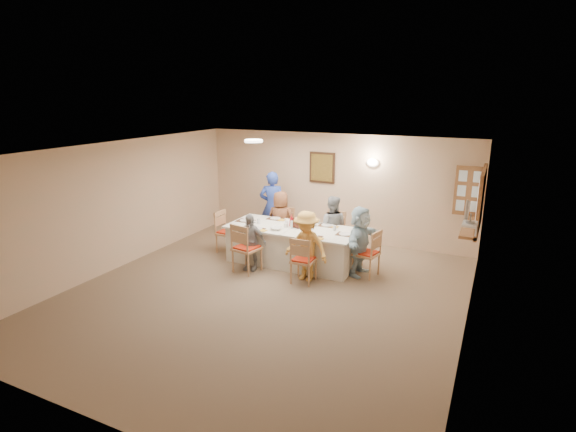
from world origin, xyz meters
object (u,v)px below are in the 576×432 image
at_px(desk_fan, 469,215).
at_px(chair_back_left, 283,228).
at_px(diner_back_left, 281,220).
at_px(diner_right_end, 360,241).
at_px(condiment_ketchup, 292,221).
at_px(dining_table, 292,245).
at_px(diner_front_left, 250,242).
at_px(chair_right_end, 366,253).
at_px(chair_left_end, 228,232).
at_px(diner_back_right, 332,227).
at_px(chair_back_right, 333,234).
at_px(chair_front_right, 304,259).
at_px(serving_hatch, 481,200).
at_px(chair_front_left, 247,247).
at_px(caregiver, 272,206).
at_px(diner_front_right, 306,246).

xyz_separation_m(desk_fan, chair_back_left, (-3.90, 1.36, -1.10)).
height_order(diner_back_left, diner_right_end, diner_right_end).
distance_m(desk_fan, condiment_ketchup, 3.46).
xyz_separation_m(dining_table, diner_front_left, (-0.60, -0.68, 0.19)).
bearing_deg(chair_right_end, diner_front_left, -60.56).
relative_size(desk_fan, chair_left_end, 0.33).
height_order(diner_back_right, diner_front_left, diner_back_right).
xyz_separation_m(chair_right_end, diner_back_left, (-2.15, 0.68, 0.20)).
distance_m(chair_back_right, chair_left_end, 2.29).
xyz_separation_m(chair_front_right, chair_left_end, (-2.15, 0.80, 0.01)).
relative_size(chair_right_end, diner_right_end, 0.68).
height_order(chair_back_right, diner_right_end, diner_right_end).
distance_m(chair_back_right, diner_front_left, 1.91).
height_order(serving_hatch, condiment_ketchup, serving_hatch).
bearing_deg(desk_fan, serving_hatch, 85.34).
xyz_separation_m(chair_front_left, chair_right_end, (2.15, 0.80, -0.04)).
distance_m(chair_back_right, condiment_ketchup, 1.07).
distance_m(desk_fan, chair_front_right, 2.93).
distance_m(caregiver, condiment_ketchup, 1.49).
bearing_deg(chair_back_left, diner_front_right, -49.69).
distance_m(diner_front_left, diner_front_right, 1.20).
distance_m(diner_back_right, diner_right_end, 1.07).
xyz_separation_m(serving_hatch, diner_back_left, (-4.01, -0.11, -0.84)).
bearing_deg(diner_back_right, dining_table, 37.99).
bearing_deg(chair_front_right, dining_table, -54.58).
bearing_deg(condiment_ketchup, diner_back_right, 44.39).
distance_m(serving_hatch, diner_front_left, 4.37).
distance_m(dining_table, diner_front_left, 0.93).
distance_m(serving_hatch, diner_back_left, 4.10).
bearing_deg(diner_back_right, chair_back_left, -16.30).
relative_size(diner_front_left, diner_front_right, 0.86).
distance_m(chair_back_left, chair_front_right, 2.00).
relative_size(diner_back_right, condiment_ketchup, 5.49).
bearing_deg(dining_table, chair_front_left, -126.87).
relative_size(chair_front_left, chair_right_end, 1.08).
bearing_deg(chair_back_right, diner_front_right, -91.08).
distance_m(diner_back_left, diner_front_left, 1.36).
distance_m(dining_table, condiment_ketchup, 0.51).
distance_m(diner_back_right, condiment_ketchup, 0.92).
bearing_deg(diner_front_right, chair_front_right, -84.06).
distance_m(chair_left_end, diner_back_left, 1.19).
bearing_deg(chair_front_left, diner_right_end, -148.34).
height_order(chair_front_right, chair_right_end, chair_right_end).
bearing_deg(diner_back_left, chair_back_right, 179.12).
height_order(diner_back_left, diner_front_left, diner_back_left).
height_order(serving_hatch, chair_right_end, serving_hatch).
height_order(diner_back_left, diner_front_right, diner_front_right).
relative_size(chair_front_right, condiment_ketchup, 3.68).
bearing_deg(diner_front_right, diner_back_left, 137.37).
xyz_separation_m(chair_left_end, diner_back_left, (0.95, 0.68, 0.20)).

